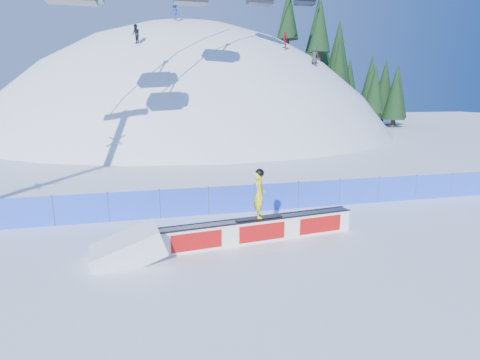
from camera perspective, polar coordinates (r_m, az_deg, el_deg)
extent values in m
plane|color=white|center=(12.69, 12.16, -10.46)|extent=(160.00, 160.00, 0.00)
sphere|color=white|center=(57.52, -7.06, -10.62)|extent=(64.00, 64.00, 64.00)
cylinder|color=#362315|center=(57.31, 6.31, 19.55)|extent=(0.50, 0.50, 1.40)
cone|color=black|center=(57.92, 6.42, 23.57)|extent=(3.07, 3.07, 6.98)
cylinder|color=#362315|center=(52.41, 9.27, 19.36)|extent=(0.50, 0.50, 1.40)
cone|color=black|center=(52.97, 9.43, 23.46)|extent=(2.83, 2.83, 6.43)
cylinder|color=#362315|center=(56.33, 9.57, 18.20)|extent=(0.50, 0.50, 1.40)
cone|color=black|center=(56.85, 9.74, 22.31)|extent=(3.07, 3.07, 6.97)
cylinder|color=#362315|center=(60.62, 10.14, 16.22)|extent=(0.50, 0.50, 1.40)
cone|color=black|center=(60.94, 10.28, 19.62)|extent=(2.66, 2.66, 6.05)
cylinder|color=#362315|center=(54.54, 16.45, 13.45)|extent=(0.50, 0.50, 1.40)
cone|color=black|center=(54.91, 16.84, 19.23)|extent=(4.35, 4.35, 9.89)
cylinder|color=#362315|center=(54.92, 16.74, 13.02)|extent=(0.50, 0.50, 1.40)
cone|color=black|center=(55.14, 17.06, 17.64)|extent=(3.38, 3.38, 7.69)
cylinder|color=#362315|center=(59.29, 17.89, 9.79)|extent=(0.50, 0.50, 1.40)
cone|color=black|center=(59.25, 18.19, 13.93)|extent=(3.26, 3.26, 7.40)
cylinder|color=#362315|center=(62.37, 16.94, 9.11)|extent=(0.50, 0.50, 1.40)
cone|color=black|center=(62.26, 17.19, 12.74)|extent=(2.95, 2.95, 6.71)
cylinder|color=#362315|center=(61.62, 20.09, 8.17)|extent=(0.50, 0.50, 1.40)
cone|color=black|center=(61.47, 20.50, 13.23)|extent=(4.27, 4.27, 9.70)
cylinder|color=#362315|center=(66.66, 18.97, 8.57)|extent=(0.50, 0.50, 1.40)
cone|color=black|center=(66.52, 19.31, 13.06)|extent=(4.08, 4.08, 9.27)
cylinder|color=#362315|center=(65.81, 21.78, 8.30)|extent=(0.50, 0.50, 1.40)
cone|color=black|center=(65.67, 22.18, 13.03)|extent=(4.26, 4.26, 9.69)
cylinder|color=#362315|center=(65.88, 21.13, 8.36)|extent=(0.50, 0.50, 1.40)
cone|color=black|center=(65.73, 21.45, 12.11)|extent=(3.27, 3.27, 7.44)
cylinder|color=#362315|center=(68.50, 23.51, 8.30)|extent=(0.50, 0.50, 1.40)
cone|color=black|center=(68.37, 23.94, 12.88)|extent=(4.31, 4.31, 9.79)
cube|color=blue|center=(16.43, 5.60, -2.55)|extent=(22.00, 0.03, 1.20)
cylinder|color=#3A4569|center=(16.06, -26.56, -4.09)|extent=(0.05, 0.05, 1.30)
cylinder|color=#3A4569|center=(15.70, -19.44, -3.80)|extent=(0.05, 0.05, 1.30)
cylinder|color=#3A4569|center=(15.59, -12.11, -3.45)|extent=(0.05, 0.05, 1.30)
cylinder|color=#3A4569|center=(15.74, -4.81, -3.04)|extent=(0.05, 0.05, 1.30)
cylinder|color=#3A4569|center=(16.13, 2.24, -2.60)|extent=(0.05, 0.05, 1.30)
cylinder|color=#3A4569|center=(16.76, 8.85, -2.15)|extent=(0.05, 0.05, 1.30)
cylinder|color=#3A4569|center=(17.59, 14.91, -1.71)|extent=(0.05, 0.05, 1.30)
cylinder|color=#3A4569|center=(18.60, 20.36, -1.30)|extent=(0.05, 0.05, 1.30)
cylinder|color=#3A4569|center=(19.76, 25.21, -0.93)|extent=(0.05, 0.05, 1.30)
cylinder|color=#3A4569|center=(21.05, 29.50, -0.59)|extent=(0.05, 0.05, 1.30)
cube|color=white|center=(13.04, 3.02, -7.65)|extent=(7.01, 1.26, 0.79)
cube|color=gray|center=(12.90, 3.04, -5.94)|extent=(6.95, 1.27, 0.04)
cube|color=black|center=(12.69, 3.45, -6.22)|extent=(6.96, 0.85, 0.05)
cube|color=black|center=(13.10, 2.64, -5.60)|extent=(6.96, 0.85, 0.05)
cube|color=red|center=(12.84, 3.41, -7.99)|extent=(6.61, 0.80, 0.59)
cube|color=red|center=(13.24, 2.63, -7.33)|extent=(6.61, 0.80, 0.59)
cube|color=black|center=(12.87, 2.93, -5.74)|extent=(1.67, 0.49, 0.03)
imported|color=yellow|center=(12.63, 2.98, -2.24)|extent=(0.47, 0.64, 1.60)
sphere|color=black|center=(12.46, 3.02, 1.06)|extent=(0.30, 0.30, 0.30)
imported|color=black|center=(37.65, -15.59, 20.69)|extent=(0.92, 1.00, 1.65)
imported|color=#AB1829|center=(41.62, 6.88, 20.46)|extent=(0.82, 1.04, 1.65)
imported|color=navy|center=(45.05, -9.90, 23.93)|extent=(1.22, 0.95, 1.65)
imported|color=#272727|center=(41.82, 11.29, 18.12)|extent=(0.94, 0.94, 1.65)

